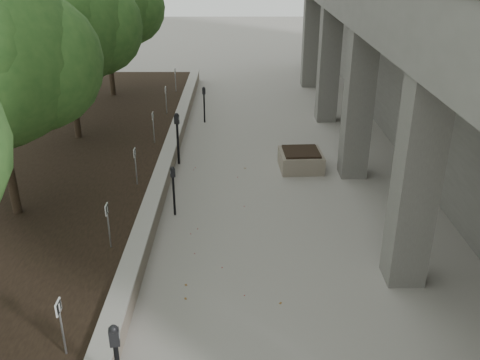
{
  "coord_description": "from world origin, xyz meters",
  "views": [
    {
      "loc": [
        0.23,
        -2.55,
        6.0
      ],
      "look_at": [
        0.25,
        7.89,
        1.24
      ],
      "focal_mm": 39.32,
      "sensor_mm": 36.0,
      "label": 1
    }
  ],
  "objects_px": {
    "crabapple_tree_4": "(67,49)",
    "parking_meter_5": "(204,105)",
    "crabapple_tree_5": "(106,24)",
    "planter_back": "(301,160)",
    "parking_meter_4": "(178,139)",
    "parking_meter_3": "(174,191)"
  },
  "relations": [
    {
      "from": "crabapple_tree_4",
      "to": "parking_meter_5",
      "type": "height_order",
      "value": "crabapple_tree_4"
    },
    {
      "from": "parking_meter_5",
      "to": "crabapple_tree_5",
      "type": "bearing_deg",
      "value": 135.52
    },
    {
      "from": "crabapple_tree_5",
      "to": "planter_back",
      "type": "bearing_deg",
      "value": -44.06
    },
    {
      "from": "crabapple_tree_4",
      "to": "planter_back",
      "type": "xyz_separation_m",
      "value": [
        6.8,
        -1.58,
        -2.84
      ]
    },
    {
      "from": "parking_meter_4",
      "to": "crabapple_tree_5",
      "type": "bearing_deg",
      "value": 131.67
    },
    {
      "from": "parking_meter_3",
      "to": "parking_meter_5",
      "type": "relative_size",
      "value": 0.96
    },
    {
      "from": "parking_meter_3",
      "to": "crabapple_tree_5",
      "type": "bearing_deg",
      "value": 89.31
    },
    {
      "from": "crabapple_tree_5",
      "to": "parking_meter_5",
      "type": "xyz_separation_m",
      "value": [
        3.78,
        -2.32,
        -2.46
      ]
    },
    {
      "from": "parking_meter_5",
      "to": "crabapple_tree_4",
      "type": "bearing_deg",
      "value": -157.6
    },
    {
      "from": "crabapple_tree_5",
      "to": "parking_meter_3",
      "type": "xyz_separation_m",
      "value": [
        3.48,
        -9.4,
        -2.49
      ]
    },
    {
      "from": "parking_meter_5",
      "to": "parking_meter_3",
      "type": "bearing_deg",
      "value": -105.33
    },
    {
      "from": "crabapple_tree_5",
      "to": "parking_meter_4",
      "type": "distance_m",
      "value": 7.4
    },
    {
      "from": "crabapple_tree_4",
      "to": "parking_meter_3",
      "type": "bearing_deg",
      "value": -51.61
    },
    {
      "from": "crabapple_tree_5",
      "to": "planter_back",
      "type": "distance_m",
      "value": 9.88
    },
    {
      "from": "crabapple_tree_5",
      "to": "parking_meter_4",
      "type": "bearing_deg",
      "value": -62.41
    },
    {
      "from": "crabapple_tree_5",
      "to": "parking_meter_5",
      "type": "height_order",
      "value": "crabapple_tree_5"
    },
    {
      "from": "crabapple_tree_4",
      "to": "parking_meter_4",
      "type": "relative_size",
      "value": 3.49
    },
    {
      "from": "crabapple_tree_5",
      "to": "planter_back",
      "type": "height_order",
      "value": "crabapple_tree_5"
    },
    {
      "from": "crabapple_tree_5",
      "to": "parking_meter_5",
      "type": "bearing_deg",
      "value": -31.53
    },
    {
      "from": "crabapple_tree_4",
      "to": "parking_meter_4",
      "type": "xyz_separation_m",
      "value": [
        3.25,
        -1.22,
        -2.34
      ]
    },
    {
      "from": "parking_meter_5",
      "to": "planter_back",
      "type": "distance_m",
      "value": 5.24
    },
    {
      "from": "parking_meter_5",
      "to": "parking_meter_4",
      "type": "bearing_deg",
      "value": -110.68
    }
  ]
}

